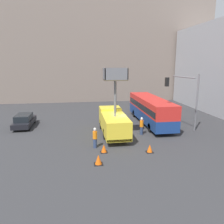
{
  "coord_description": "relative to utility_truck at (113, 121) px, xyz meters",
  "views": [
    {
      "loc": [
        -4.45,
        -21.29,
        7.31
      ],
      "look_at": [
        -1.09,
        1.16,
        2.24
      ],
      "focal_mm": 35.0,
      "sensor_mm": 36.0,
      "label": 1
    }
  ],
  "objects": [
    {
      "name": "utility_truck",
      "position": [
        0.0,
        0.0,
        0.0
      ],
      "size": [
        2.32,
        7.09,
        6.89
      ],
      "color": "yellow",
      "rests_on": "ground_plane"
    },
    {
      "name": "road_worker_near_truck",
      "position": [
        -2.15,
        -3.3,
        -0.59
      ],
      "size": [
        0.38,
        0.38,
        1.84
      ],
      "rotation": [
        0.0,
        0.0,
        2.59
      ],
      "color": "navy",
      "rests_on": "ground_plane"
    },
    {
      "name": "traffic_cone_mid_road",
      "position": [
        -1.49,
        -4.44,
        -1.19
      ],
      "size": [
        0.6,
        0.6,
        0.69
      ],
      "color": "black",
      "rests_on": "ground_plane"
    },
    {
      "name": "traffic_cone_far_side",
      "position": [
        -2.14,
        -6.6,
        -1.16
      ],
      "size": [
        0.65,
        0.65,
        0.74
      ],
      "color": "black",
      "rests_on": "ground_plane"
    },
    {
      "name": "traffic_light_pole",
      "position": [
        7.8,
        -0.11,
        2.72
      ],
      "size": [
        4.0,
        3.74,
        6.23
      ],
      "color": "slate",
      "rests_on": "ground_plane"
    },
    {
      "name": "road_worker_directing",
      "position": [
        2.92,
        -0.36,
        -0.58
      ],
      "size": [
        0.38,
        0.38,
        1.86
      ],
      "rotation": [
        0.0,
        0.0,
        2.14
      ],
      "color": "navy",
      "rests_on": "ground_plane"
    },
    {
      "name": "traffic_cone_near_truck",
      "position": [
        2.32,
        -4.98,
        -1.2
      ],
      "size": [
        0.59,
        0.59,
        0.68
      ],
      "color": "black",
      "rests_on": "ground_plane"
    },
    {
      "name": "parked_car_curbside",
      "position": [
        -9.89,
        4.48,
        -0.75
      ],
      "size": [
        1.86,
        4.78,
        1.53
      ],
      "color": "black",
      "rests_on": "ground_plane"
    },
    {
      "name": "building_backdrop_far",
      "position": [
        1.09,
        25.36,
        8.12
      ],
      "size": [
        44.0,
        10.0,
        19.26
      ],
      "color": "gray",
      "rests_on": "ground_plane"
    },
    {
      "name": "city_bus",
      "position": [
        5.25,
        3.86,
        0.34
      ],
      "size": [
        2.6,
        11.23,
        3.17
      ],
      "rotation": [
        0.0,
        0.0,
        1.49
      ],
      "color": "navy",
      "rests_on": "ground_plane"
    },
    {
      "name": "ground_plane",
      "position": [
        1.09,
        -0.22,
        -1.52
      ],
      "size": [
        120.0,
        120.0,
        0.0
      ],
      "primitive_type": "plane",
      "color": "#333335"
    }
  ]
}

